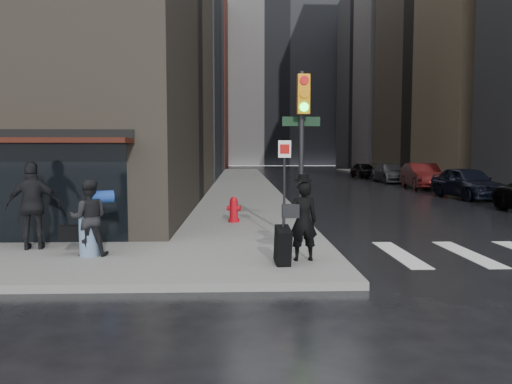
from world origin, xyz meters
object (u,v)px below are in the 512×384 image
at_px(man_overcoat, 299,225).
at_px(fire_hydrant, 234,211).
at_px(parked_car_2, 422,176).
at_px(parked_car_3, 390,173).
at_px(parked_car_1, 467,183).
at_px(parked_car_4, 364,170).
at_px(man_greycoat, 33,206).
at_px(man_jeans, 88,218).
at_px(traffic_light, 301,133).

height_order(man_overcoat, fire_hydrant, man_overcoat).
relative_size(parked_car_2, parked_car_3, 1.00).
xyz_separation_m(parked_car_1, parked_car_4, (-0.24, 19.79, -0.12)).
xyz_separation_m(man_overcoat, parked_car_4, (10.03, 34.47, -0.22)).
relative_size(man_greycoat, parked_car_4, 0.50).
bearing_deg(man_jeans, traffic_light, -175.22).
xyz_separation_m(man_jeans, parked_car_4, (14.48, 33.78, -0.29)).
bearing_deg(parked_car_4, parked_car_2, -93.57).
xyz_separation_m(man_jeans, fire_hydrant, (3.06, 5.03, -0.47)).
distance_m(parked_car_1, parked_car_3, 13.19).
distance_m(traffic_light, parked_car_4, 33.84).
height_order(parked_car_1, parked_car_4, parked_car_1).
height_order(fire_hydrant, parked_car_4, parked_car_4).
xyz_separation_m(man_greycoat, parked_car_4, (15.95, 32.99, -0.47)).
height_order(man_greycoat, traffic_light, traffic_light).
distance_m(man_jeans, fire_hydrant, 5.91).
distance_m(man_jeans, parked_car_1, 20.31).
bearing_deg(traffic_light, parked_car_3, 65.83).
relative_size(man_greycoat, parked_car_3, 0.41).
distance_m(man_jeans, parked_car_4, 36.75).
distance_m(man_overcoat, parked_car_4, 35.90).
bearing_deg(man_overcoat, man_jeans, -14.51).
xyz_separation_m(man_overcoat, traffic_light, (0.29, 2.14, 1.94)).
xyz_separation_m(traffic_light, parked_car_2, (10.13, 19.14, -2.03)).
relative_size(parked_car_3, parked_car_4, 1.23).
height_order(man_greycoat, parked_car_1, man_greycoat).
xyz_separation_m(man_overcoat, fire_hydrant, (-1.39, 5.73, -0.40)).
xyz_separation_m(fire_hydrant, parked_car_3, (11.78, 22.15, 0.21)).
xyz_separation_m(man_jeans, parked_car_2, (14.87, 20.58, -0.16)).
height_order(parked_car_3, parked_car_4, parked_car_3).
bearing_deg(traffic_light, parked_car_2, 59.36).
distance_m(parked_car_3, parked_car_4, 6.61).
relative_size(man_greycoat, fire_hydrant, 2.49).
bearing_deg(parked_car_3, man_overcoat, -113.06).
bearing_deg(parked_car_4, man_jeans, -118.48).
height_order(man_greycoat, parked_car_4, man_greycoat).
bearing_deg(parked_car_2, man_overcoat, -110.98).
bearing_deg(man_jeans, man_overcoat, 158.94).
xyz_separation_m(traffic_light, parked_car_1, (9.98, 12.55, -2.04)).
bearing_deg(parked_car_2, fire_hydrant, -122.10).
xyz_separation_m(traffic_light, fire_hydrant, (-1.67, 3.59, -2.34)).
xyz_separation_m(man_overcoat, parked_car_3, (10.39, 27.88, -0.19)).
bearing_deg(parked_car_3, man_jeans, -121.26).
bearing_deg(fire_hydrant, traffic_light, -65.01).
distance_m(man_overcoat, fire_hydrant, 5.91).
bearing_deg(parked_car_4, parked_car_1, -94.57).
height_order(man_overcoat, man_jeans, man_overcoat).
relative_size(man_jeans, man_greycoat, 0.82).
distance_m(traffic_light, fire_hydrant, 4.60).
distance_m(parked_car_2, parked_car_3, 6.60).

